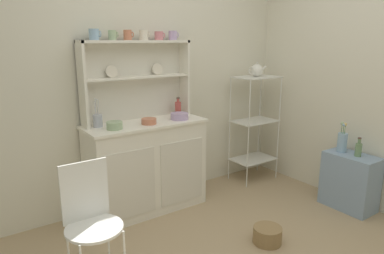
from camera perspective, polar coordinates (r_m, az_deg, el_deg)
name	(u,v)px	position (r m, az deg, el deg)	size (l,w,h in m)	color
wall_back	(147,76)	(3.48, -7.28, 8.19)	(3.84, 0.05, 2.50)	silver
hutch_cabinet	(147,166)	(3.36, -7.38, -6.22)	(1.12, 0.45, 0.86)	white
hutch_shelf_unit	(135,74)	(3.32, -9.18, 8.44)	(1.05, 0.18, 0.73)	silver
bakers_rack	(255,119)	(4.06, 10.13, 1.36)	(0.50, 0.33, 1.20)	silver
side_shelf_blue	(350,181)	(3.74, 24.21, -8.06)	(0.28, 0.48, 0.54)	#849EBC
wire_chair	(90,215)	(2.38, -16.16, -13.54)	(0.36, 0.36, 0.85)	white
floor_basket	(267,235)	(3.02, 12.13, -16.76)	(0.23, 0.23, 0.13)	#93754C
cup_sky_0	(94,34)	(3.11, -15.59, 14.27)	(0.10, 0.08, 0.09)	#8EB2D1
cup_sage_1	(113,35)	(3.17, -12.77, 14.34)	(0.08, 0.07, 0.08)	#9EB78E
cup_terracotta_2	(128,35)	(3.23, -10.38, 14.48)	(0.09, 0.07, 0.09)	#C67556
cup_cream_3	(144,35)	(3.30, -7.81, 14.56)	(0.09, 0.08, 0.09)	silver
cup_rose_4	(159,36)	(3.37, -5.36, 14.53)	(0.10, 0.08, 0.08)	#D17A84
cup_lilac_5	(173,35)	(3.45, -3.12, 14.63)	(0.09, 0.08, 0.09)	#B79ECC
bowl_mixing_large	(114,125)	(3.03, -12.47, 0.25)	(0.14, 0.14, 0.06)	#9EB78E
bowl_floral_medium	(149,121)	(3.17, -7.01, 0.94)	(0.13, 0.13, 0.05)	#C67556
bowl_cream_small	(179,116)	(3.33, -2.04, 1.76)	(0.17, 0.17, 0.06)	#B79ECC
jam_bottle	(178,108)	(3.50, -2.28, 3.09)	(0.06, 0.06, 0.18)	#B74C47
utensil_jar	(98,120)	(3.13, -15.05, 1.07)	(0.08, 0.08, 0.25)	#B2B7C6
porcelain_teapot	(257,70)	(3.97, 10.46, 9.05)	(0.23, 0.14, 0.16)	white
flower_vase	(342,142)	(3.69, 23.19, -2.19)	(0.09, 0.09, 0.30)	#8EB2D1
oil_bottle	(358,149)	(3.61, 25.39, -3.26)	(0.06, 0.06, 0.18)	#6B8C60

